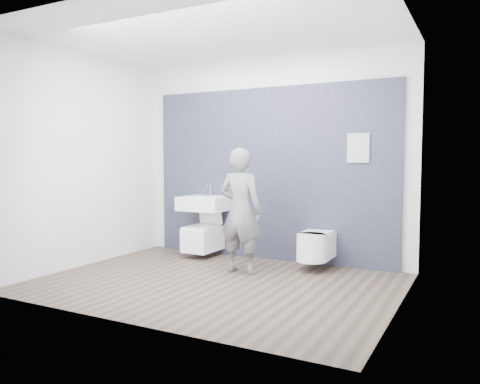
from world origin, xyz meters
The scene contains 8 objects.
ground centered at (0.00, 0.00, 0.00)m, with size 4.00×4.00×0.00m, color brown.
room_shell centered at (0.00, 0.00, 1.74)m, with size 4.00×4.00×4.00m.
tile_wall centered at (0.00, 1.47, 0.00)m, with size 3.60×0.06×2.40m, color black.
washbasin centered at (-0.90, 1.19, 0.78)m, with size 0.67×0.51×0.51m.
toilet_square centered at (-0.90, 1.16, 0.28)m, with size 0.40×0.58×0.78m.
toilet_rounded centered at (0.80, 1.12, 0.30)m, with size 0.38×0.64×0.34m.
info_placard centered at (1.26, 1.43, 0.00)m, with size 0.28×0.03×0.37m, color white.
visitor centered at (0.03, 0.56, 0.77)m, with size 0.56×0.37×1.55m, color slate.
Camera 1 is at (2.68, -4.52, 1.40)m, focal length 35.00 mm.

